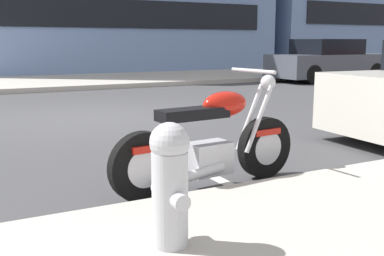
% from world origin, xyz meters
% --- Properties ---
extents(ground_plane, '(260.00, 260.00, 0.00)m').
position_xyz_m(ground_plane, '(0.00, 0.00, 0.00)').
color(ground_plane, '#3D3D3F').
extents(sidewalk_far_curb, '(120.00, 5.00, 0.14)m').
position_xyz_m(sidewalk_far_curb, '(12.00, 7.35, 0.07)').
color(sidewalk_far_curb, '#ADA89E').
rests_on(sidewalk_far_curb, ground).
extents(parking_stall_stripe, '(0.12, 2.20, 0.01)m').
position_xyz_m(parking_stall_stripe, '(0.00, -4.25, 0.00)').
color(parking_stall_stripe, silver).
rests_on(parking_stall_stripe, ground).
extents(parked_motorcycle, '(2.00, 0.62, 1.11)m').
position_xyz_m(parked_motorcycle, '(-0.20, -4.57, 0.42)').
color(parked_motorcycle, black).
rests_on(parked_motorcycle, ground).
extents(car_opposite_curb, '(4.35, 1.86, 1.45)m').
position_xyz_m(car_opposite_curb, '(9.58, 4.16, 0.67)').
color(car_opposite_curb, '#4C515B').
rests_on(car_opposite_curb, ground).
extents(fire_hydrant, '(0.24, 0.36, 0.76)m').
position_xyz_m(fire_hydrant, '(-1.21, -5.82, 0.54)').
color(fire_hydrant, '#B7B7BC').
rests_on(fire_hydrant, sidewalk_near_curb).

